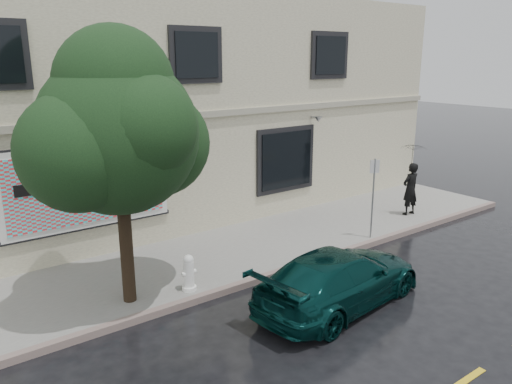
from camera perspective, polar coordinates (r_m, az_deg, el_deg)
ground at (r=11.24m, az=7.04°, el=-12.22°), size 90.00×90.00×0.00m
sidewalk at (r=13.51m, az=-2.53°, el=-6.90°), size 20.00×3.50×0.15m
curb at (r=12.22m, az=2.14°, el=-9.38°), size 20.00×0.18×0.16m
road_marking at (r=9.41m, az=22.74°, el=-19.30°), size 19.00×0.12×0.01m
building at (r=17.66m, az=-13.34°, el=9.42°), size 20.00×8.12×7.00m
billboard at (r=13.02m, az=-18.63°, el=0.60°), size 4.30×0.16×2.20m
car at (r=10.87m, az=9.54°, el=-9.68°), size 4.47×2.40×1.24m
pedestrian at (r=16.94m, az=17.21°, el=0.34°), size 0.65×0.45×1.72m
umbrella at (r=16.69m, az=17.53°, el=4.30°), size 1.19×1.19×0.67m
street_tree at (r=10.12m, az=-15.48°, el=6.29°), size 3.16×3.16×5.13m
fire_hydrant at (r=11.23m, az=-7.69°, el=-9.14°), size 0.34×0.32×0.83m
sign_pole at (r=14.31m, az=13.25°, el=0.21°), size 0.27×0.13×2.30m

